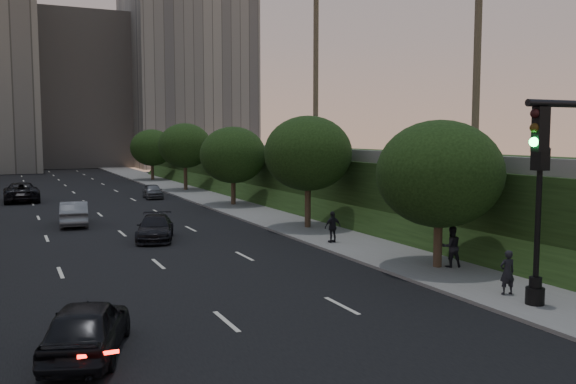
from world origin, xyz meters
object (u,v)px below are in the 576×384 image
sedan_far_right (153,191)px  pedestrian_c (333,227)px  sedan_mid_left (74,213)px  street_lamp (538,228)px  sedan_far_left (21,192)px  pedestrian_b (451,247)px  sedan_near_left (87,327)px  pedestrian_a (507,272)px  sedan_near_right (155,228)px

sedan_far_right → pedestrian_c: pedestrian_c is taller
sedan_mid_left → sedan_far_right: 16.07m
street_lamp → sedan_far_right: size_ratio=1.50×
sedan_far_left → street_lamp: bearing=109.0°
pedestrian_b → pedestrian_c: (-1.66, 7.11, -0.05)m
sedan_near_left → pedestrian_c: (13.26, 10.99, 0.21)m
sedan_near_left → pedestrian_a: bearing=-163.8°
pedestrian_a → pedestrian_c: (-0.51, 11.38, 0.03)m
sedan_near_right → pedestrian_b: (9.52, -12.45, 0.34)m
sedan_far_left → sedan_far_right: bearing=169.2°
street_lamp → sedan_far_right: 39.56m
sedan_near_left → pedestrian_c: size_ratio=2.73×
sedan_far_right → sedan_mid_left: bearing=-115.2°
sedan_far_left → pedestrian_a: size_ratio=3.84×
sedan_near_left → sedan_near_right: 17.20m
pedestrian_c → pedestrian_b: bearing=98.8°
sedan_mid_left → pedestrian_a: pedestrian_a is taller
sedan_near_left → pedestrian_a: size_ratio=2.83×
pedestrian_b → sedan_near_left: bearing=32.0°
street_lamp → pedestrian_a: (0.09, 1.31, -1.71)m
sedan_mid_left → pedestrian_c: size_ratio=2.89×
street_lamp → pedestrian_b: size_ratio=3.30×
sedan_near_right → sedan_far_right: size_ratio=1.21×
pedestrian_a → pedestrian_b: bearing=-93.9°
sedan_near_right → sedan_far_right: 21.78m
sedan_mid_left → sedan_near_left: bearing=90.9°
sedan_mid_left → pedestrian_c: bearing=137.4°
pedestrian_a → pedestrian_c: 11.39m
sedan_mid_left → sedan_far_left: sedan_far_left is taller
sedan_near_left → sedan_near_right: size_ratio=0.97×
sedan_near_left → pedestrian_b: bearing=-147.6°
sedan_far_right → pedestrian_b: pedestrian_b is taller
sedan_near_left → sedan_far_right: sedan_near_left is taller
sedan_far_left → pedestrian_c: bearing=115.8°
sedan_near_left → sedan_far_left: (-0.64, 39.62, 0.08)m
street_lamp → pedestrian_b: (1.23, 5.58, -1.63)m
sedan_near_left → sedan_far_left: size_ratio=0.74×
sedan_far_right → pedestrian_b: size_ratio=2.20×
sedan_near_right → pedestrian_c: size_ratio=2.83×
street_lamp → pedestrian_b: bearing=77.6°
sedan_far_left → sedan_far_right: 10.76m
sedan_near_right → pedestrian_c: pedestrian_c is taller
sedan_near_right → pedestrian_b: 15.67m
sedan_mid_left → sedan_near_right: size_ratio=1.02×
pedestrian_b → street_lamp: bearing=94.9°
sedan_far_right → pedestrian_a: 38.21m
street_lamp → sedan_near_left: size_ratio=1.29×
pedestrian_c → sedan_mid_left: bearing=-52.7°
sedan_near_left → street_lamp: bearing=-169.3°
sedan_mid_left → sedan_far_right: (7.93, 13.97, -0.12)m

